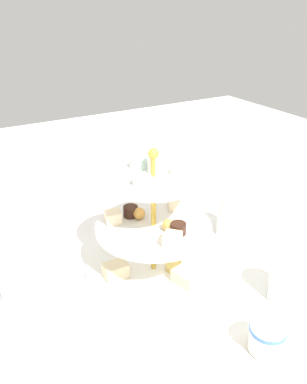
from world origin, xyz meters
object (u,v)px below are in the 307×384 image
object	(u,v)px
water_glass_short_left	(287,281)
water_glass_mid_back	(230,215)
teacup_with_saucer	(267,340)
tiered_serving_stand	(154,236)
butter_knife_left	(92,210)
water_glass_tall_right	(18,274)

from	to	relation	value
water_glass_short_left	water_glass_mid_back	bearing A→B (deg)	76.01
water_glass_mid_back	teacup_with_saucer	bearing A→B (deg)	-120.48
tiered_serving_stand	water_glass_short_left	distance (m)	0.26
butter_knife_left	water_glass_mid_back	distance (m)	0.37
teacup_with_saucer	butter_knife_left	bearing A→B (deg)	96.00
water_glass_short_left	water_glass_mid_back	world-z (taller)	water_glass_mid_back
water_glass_tall_right	butter_knife_left	world-z (taller)	water_glass_tall_right
butter_knife_left	teacup_with_saucer	bearing A→B (deg)	95.29
tiered_serving_stand	water_glass_short_left	size ratio (longest dim) A/B	3.39
tiered_serving_stand	water_glass_mid_back	size ratio (longest dim) A/B	2.78
water_glass_tall_right	teacup_with_saucer	world-z (taller)	water_glass_tall_right
teacup_with_saucer	butter_knife_left	xyz separation A→B (m)	(-0.06, 0.58, -0.02)
water_glass_mid_back	butter_knife_left	bearing A→B (deg)	131.44
water_glass_tall_right	butter_knife_left	bearing A→B (deg)	47.79
tiered_serving_stand	water_glass_mid_back	distance (m)	0.24
tiered_serving_stand	teacup_with_saucer	world-z (taller)	tiered_serving_stand
water_glass_tall_right	water_glass_mid_back	world-z (taller)	water_glass_tall_right
butter_knife_left	water_glass_mid_back	world-z (taller)	water_glass_mid_back
butter_knife_left	water_glass_mid_back	xyz separation A→B (m)	(0.24, -0.27, 0.05)
water_glass_tall_right	teacup_with_saucer	size ratio (longest dim) A/B	1.54
tiered_serving_stand	butter_knife_left	xyz separation A→B (m)	(-0.01, 0.31, -0.09)
water_glass_mid_back	water_glass_tall_right	bearing A→B (deg)	-179.89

